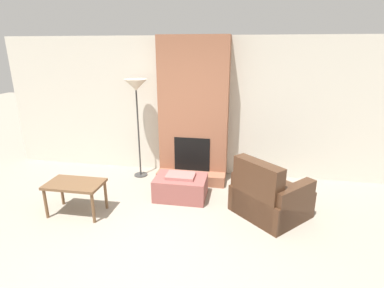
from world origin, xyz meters
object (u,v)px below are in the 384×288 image
(side_table, at_px, (75,187))
(ottoman, at_px, (181,187))
(armchair, at_px, (268,198))
(floor_lamp_left, at_px, (136,90))

(side_table, bearing_deg, ottoman, 27.45)
(ottoman, xyz_separation_m, side_table, (-1.44, -0.75, 0.24))
(armchair, bearing_deg, ottoman, 30.96)
(side_table, bearing_deg, armchair, 8.75)
(floor_lamp_left, bearing_deg, ottoman, -38.22)
(ottoman, relative_size, floor_lamp_left, 0.45)
(armchair, height_order, side_table, armchair)
(side_table, height_order, floor_lamp_left, floor_lamp_left)
(armchair, distance_m, side_table, 2.85)
(ottoman, bearing_deg, floor_lamp_left, 141.78)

